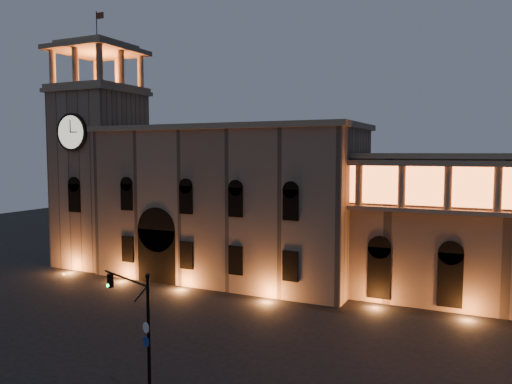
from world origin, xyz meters
The scene contains 4 objects.
ground centered at (0.00, 0.00, 0.00)m, with size 160.00×160.00×0.00m, color black.
government_building centered at (-2.08, 21.93, 8.77)m, with size 30.80×12.80×17.60m.
clock_tower centered at (-20.50, 20.98, 12.50)m, with size 9.80×9.80×32.40m.
traffic_light centered at (6.84, -5.56, 4.00)m, with size 5.22×2.26×7.61m.
Camera 1 is at (25.50, -28.79, 14.60)m, focal length 35.00 mm.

